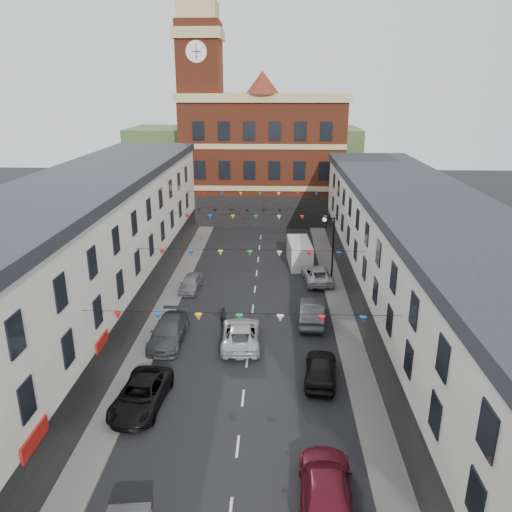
# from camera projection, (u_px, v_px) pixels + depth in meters

# --- Properties ---
(ground) EXTENTS (160.00, 160.00, 0.00)m
(ground) POSITION_uv_depth(u_px,v_px,m) (247.00, 361.00, 31.89)
(ground) COLOR black
(ground) RESTS_ON ground
(pavement_left) EXTENTS (1.80, 64.00, 0.15)m
(pavement_left) POSITION_uv_depth(u_px,v_px,m) (148.00, 343.00, 34.02)
(pavement_left) COLOR #605E5B
(pavement_left) RESTS_ON ground
(pavement_right) EXTENTS (1.80, 64.00, 0.15)m
(pavement_right) POSITION_uv_depth(u_px,v_px,m) (351.00, 347.00, 33.49)
(pavement_right) COLOR #605E5B
(pavement_right) RESTS_ON ground
(terrace_left) EXTENTS (8.40, 56.00, 10.70)m
(terrace_left) POSITION_uv_depth(u_px,v_px,m) (62.00, 275.00, 31.57)
(terrace_left) COLOR beige
(terrace_left) RESTS_ON ground
(terrace_right) EXTENTS (8.40, 56.00, 9.70)m
(terrace_right) POSITION_uv_depth(u_px,v_px,m) (437.00, 288.00, 30.83)
(terrace_right) COLOR silver
(terrace_right) RESTS_ON ground
(civic_building) EXTENTS (20.60, 13.30, 18.50)m
(civic_building) POSITION_uv_depth(u_px,v_px,m) (263.00, 156.00, 65.21)
(civic_building) COLOR maroon
(civic_building) RESTS_ON ground
(clock_tower) EXTENTS (5.60, 5.60, 30.00)m
(clock_tower) POSITION_uv_depth(u_px,v_px,m) (201.00, 102.00, 60.53)
(clock_tower) COLOR maroon
(clock_tower) RESTS_ON ground
(distant_hill) EXTENTS (40.00, 14.00, 10.00)m
(distant_hill) POSITION_uv_depth(u_px,v_px,m) (244.00, 156.00, 89.14)
(distant_hill) COLOR #365327
(distant_hill) RESTS_ON ground
(street_lamp) EXTENTS (1.10, 0.36, 6.00)m
(street_lamp) POSITION_uv_depth(u_px,v_px,m) (331.00, 241.00, 43.64)
(street_lamp) COLOR black
(street_lamp) RESTS_ON ground
(car_left_c) EXTENTS (2.84, 5.45, 1.47)m
(car_left_c) POSITION_uv_depth(u_px,v_px,m) (141.00, 395.00, 27.14)
(car_left_c) COLOR black
(car_left_c) RESTS_ON ground
(car_left_d) EXTENTS (2.29, 5.45, 1.57)m
(car_left_d) POSITION_uv_depth(u_px,v_px,m) (169.00, 332.00, 34.04)
(car_left_d) COLOR #3E4246
(car_left_d) RESTS_ON ground
(car_left_e) EXTENTS (1.85, 4.03, 1.34)m
(car_left_e) POSITION_uv_depth(u_px,v_px,m) (191.00, 283.00, 42.91)
(car_left_e) COLOR gray
(car_left_e) RESTS_ON ground
(car_right_c) EXTENTS (2.52, 5.65, 1.61)m
(car_right_c) POSITION_uv_depth(u_px,v_px,m) (326.00, 488.00, 20.73)
(car_right_c) COLOR maroon
(car_right_c) RESTS_ON ground
(car_right_d) EXTENTS (2.31, 4.74, 1.56)m
(car_right_d) POSITION_uv_depth(u_px,v_px,m) (321.00, 368.00, 29.61)
(car_right_d) COLOR black
(car_right_d) RESTS_ON ground
(car_right_e) EXTENTS (2.12, 5.14, 1.65)m
(car_right_e) POSITION_uv_depth(u_px,v_px,m) (312.00, 312.00, 36.96)
(car_right_e) COLOR #46484D
(car_right_e) RESTS_ON ground
(car_right_f) EXTENTS (2.80, 5.35, 1.44)m
(car_right_f) POSITION_uv_depth(u_px,v_px,m) (317.00, 274.00, 44.72)
(car_right_f) COLOR #B7B9BD
(car_right_f) RESTS_ON ground
(moving_car) EXTENTS (2.77, 5.59, 1.52)m
(moving_car) POSITION_uv_depth(u_px,v_px,m) (241.00, 334.00, 33.80)
(moving_car) COLOR silver
(moving_car) RESTS_ON ground
(white_van) EXTENTS (2.43, 5.50, 2.37)m
(white_van) POSITION_uv_depth(u_px,v_px,m) (299.00, 253.00, 49.04)
(white_van) COLOR silver
(white_van) RESTS_ON ground
(pedestrian) EXTENTS (0.65, 0.53, 1.54)m
(pedestrian) POSITION_uv_depth(u_px,v_px,m) (224.00, 317.00, 36.28)
(pedestrian) COLOR black
(pedestrian) RESTS_ON ground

